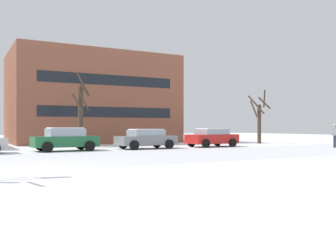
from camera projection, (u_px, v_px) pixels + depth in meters
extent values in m
plane|color=white|center=(34.00, 169.00, 14.03)|extent=(120.00, 120.00, 0.00)
cube|color=silver|center=(20.00, 161.00, 17.29)|extent=(80.00, 9.42, 0.00)
cube|color=#1E6038|center=(65.00, 142.00, 24.28)|extent=(4.09, 1.90, 0.66)
cube|color=#8C99A8|center=(65.00, 132.00, 24.28)|extent=(2.28, 1.69, 0.51)
cube|color=white|center=(65.00, 128.00, 24.28)|extent=(2.07, 1.56, 0.06)
cylinder|color=black|center=(81.00, 145.00, 25.71)|extent=(0.65, 0.25, 0.64)
cylinder|color=black|center=(90.00, 146.00, 24.20)|extent=(0.65, 0.25, 0.64)
cylinder|color=black|center=(41.00, 146.00, 24.37)|extent=(0.65, 0.25, 0.64)
cylinder|color=black|center=(48.00, 147.00, 22.85)|extent=(0.65, 0.25, 0.64)
cube|color=slate|center=(146.00, 140.00, 26.76)|extent=(4.22, 1.92, 0.62)
cube|color=#8C99A8|center=(146.00, 133.00, 26.77)|extent=(2.35, 1.70, 0.43)
cube|color=white|center=(146.00, 129.00, 26.77)|extent=(2.14, 1.57, 0.06)
cylinder|color=black|center=(157.00, 143.00, 28.22)|extent=(0.65, 0.25, 0.64)
cylinder|color=black|center=(169.00, 144.00, 26.70)|extent=(0.65, 0.25, 0.64)
cylinder|color=black|center=(123.00, 144.00, 26.83)|extent=(0.65, 0.25, 0.64)
cylinder|color=black|center=(134.00, 145.00, 25.31)|extent=(0.65, 0.25, 0.64)
cube|color=red|center=(212.00, 139.00, 29.41)|extent=(3.97, 2.00, 0.68)
cube|color=#8C99A8|center=(212.00, 132.00, 29.41)|extent=(2.22, 1.78, 0.41)
cube|color=white|center=(212.00, 129.00, 29.41)|extent=(2.02, 1.64, 0.06)
cylinder|color=black|center=(217.00, 142.00, 30.86)|extent=(0.65, 0.25, 0.64)
cylinder|color=black|center=(233.00, 143.00, 29.26)|extent=(0.65, 0.25, 0.64)
cylinder|color=black|center=(191.00, 142.00, 29.56)|extent=(0.65, 0.25, 0.64)
cylinder|color=black|center=(206.00, 143.00, 27.95)|extent=(0.65, 0.25, 0.64)
cylinder|color=#2D334C|center=(334.00, 142.00, 28.05)|extent=(0.14, 0.14, 0.89)
cylinder|color=#2D334C|center=(336.00, 141.00, 28.41)|extent=(0.14, 0.14, 0.89)
cube|color=slate|center=(335.00, 131.00, 28.23)|extent=(0.28, 0.40, 0.64)
sphere|color=tan|center=(335.00, 125.00, 28.23)|extent=(0.22, 0.22, 0.22)
cylinder|color=#423326|center=(259.00, 124.00, 35.01)|extent=(0.34, 0.34, 3.55)
cylinder|color=#423326|center=(264.00, 99.00, 34.95)|extent=(0.72, 0.90, 1.58)
cylinder|color=#423326|center=(264.00, 103.00, 34.43)|extent=(1.43, 0.17, 1.05)
cylinder|color=#423326|center=(254.00, 109.00, 34.85)|extent=(0.40, 1.24, 1.54)
cylinder|color=#423326|center=(256.00, 105.00, 34.41)|extent=(0.85, 1.46, 1.74)
cylinder|color=#423326|center=(81.00, 117.00, 28.28)|extent=(0.36, 0.36, 4.49)
cylinder|color=#423326|center=(84.00, 101.00, 28.02)|extent=(0.89, 0.42, 1.40)
cylinder|color=#423326|center=(85.00, 90.00, 28.04)|extent=(0.91, 0.56, 0.92)
cylinder|color=#423326|center=(77.00, 102.00, 27.88)|extent=(0.77, 0.84, 1.31)
cylinder|color=#423326|center=(83.00, 84.00, 27.91)|extent=(1.04, 0.25, 1.63)
cube|color=brown|center=(92.00, 100.00, 37.93)|extent=(15.19, 9.99, 8.44)
cube|color=white|center=(92.00, 56.00, 37.94)|extent=(14.89, 9.79, 0.10)
cube|color=black|center=(109.00, 112.00, 33.52)|extent=(12.15, 0.04, 0.90)
cube|color=black|center=(109.00, 80.00, 33.53)|extent=(12.15, 0.04, 0.90)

